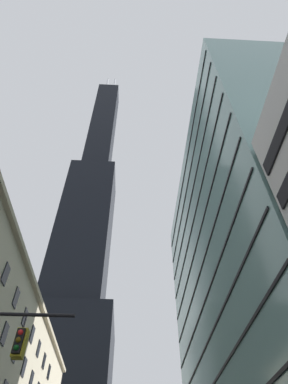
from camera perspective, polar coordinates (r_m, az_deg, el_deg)
dark_skyscraper at (r=124.02m, az=-11.47°, el=-12.62°), size 28.88×28.88×233.36m
glass_office_midrise at (r=44.15m, az=20.44°, el=-14.35°), size 16.10×41.69×47.29m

